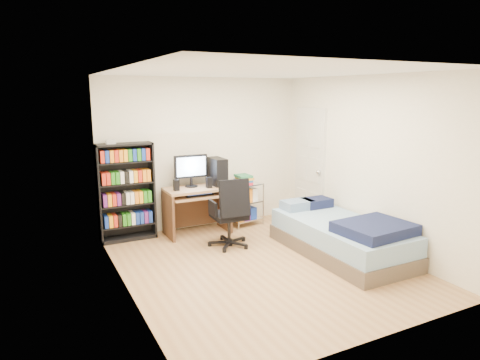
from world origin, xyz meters
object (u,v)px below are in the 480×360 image
computer_desk (201,191)px  bed (342,236)px  media_shelf (126,191)px  office_chair (230,225)px

computer_desk → bed: computer_desk is taller
media_shelf → office_chair: size_ratio=1.50×
media_shelf → bed: 3.28m
office_chair → bed: bearing=-34.7°
media_shelf → office_chair: (1.28, -1.01, -0.44)m
bed → computer_desk: bearing=126.8°
media_shelf → bed: (2.55, -2.00, -0.51)m
media_shelf → computer_desk: bearing=-7.7°
media_shelf → computer_desk: 1.19m
media_shelf → bed: bearing=-38.1°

